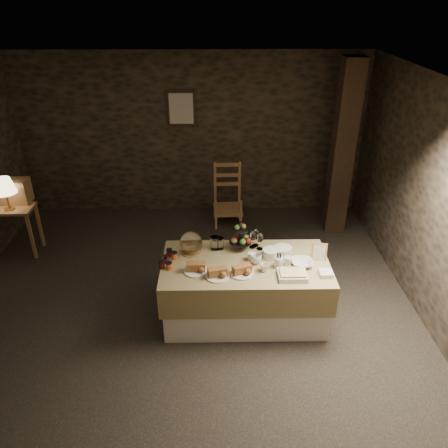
{
  "coord_description": "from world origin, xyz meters",
  "views": [
    {
      "loc": [
        0.4,
        -4.32,
        3.39
      ],
      "look_at": [
        0.47,
        0.2,
        0.94
      ],
      "focal_mm": 35.0,
      "sensor_mm": 36.0,
      "label": 1
    }
  ],
  "objects_px": {
    "chair": "(228,197)",
    "timber_column": "(343,150)",
    "wine_rack": "(14,191)",
    "buffet_table": "(245,286)",
    "console_table": "(10,216)",
    "table_lamp": "(4,186)",
    "fruit_stand": "(241,239)"
  },
  "relations": [
    {
      "from": "console_table",
      "to": "table_lamp",
      "type": "bearing_deg",
      "value": -45.0
    },
    {
      "from": "table_lamp",
      "to": "timber_column",
      "type": "xyz_separation_m",
      "value": [
        4.68,
        0.69,
        0.24
      ]
    },
    {
      "from": "console_table",
      "to": "table_lamp",
      "type": "height_order",
      "value": "table_lamp"
    },
    {
      "from": "table_lamp",
      "to": "wine_rack",
      "type": "relative_size",
      "value": 1.09
    },
    {
      "from": "timber_column",
      "to": "fruit_stand",
      "type": "relative_size",
      "value": 7.24
    },
    {
      "from": "timber_column",
      "to": "buffet_table",
      "type": "bearing_deg",
      "value": -126.36
    },
    {
      "from": "wine_rack",
      "to": "timber_column",
      "type": "height_order",
      "value": "timber_column"
    },
    {
      "from": "console_table",
      "to": "fruit_stand",
      "type": "distance_m",
      "value": 3.38
    },
    {
      "from": "wine_rack",
      "to": "timber_column",
      "type": "distance_m",
      "value": 4.73
    },
    {
      "from": "buffet_table",
      "to": "fruit_stand",
      "type": "xyz_separation_m",
      "value": [
        -0.04,
        0.28,
        0.45
      ]
    },
    {
      "from": "table_lamp",
      "to": "wine_rack",
      "type": "bearing_deg",
      "value": 90.0
    },
    {
      "from": "console_table",
      "to": "timber_column",
      "type": "bearing_deg",
      "value": 7.72
    },
    {
      "from": "fruit_stand",
      "to": "console_table",
      "type": "bearing_deg",
      "value": 159.89
    },
    {
      "from": "table_lamp",
      "to": "fruit_stand",
      "type": "height_order",
      "value": "table_lamp"
    },
    {
      "from": "console_table",
      "to": "chair",
      "type": "xyz_separation_m",
      "value": [
        3.06,
        0.91,
        -0.16
      ]
    },
    {
      "from": "console_table",
      "to": "table_lamp",
      "type": "xyz_separation_m",
      "value": [
        0.05,
        -0.05,
        0.47
      ]
    },
    {
      "from": "chair",
      "to": "console_table",
      "type": "bearing_deg",
      "value": -165.04
    },
    {
      "from": "chair",
      "to": "timber_column",
      "type": "height_order",
      "value": "timber_column"
    },
    {
      "from": "table_lamp",
      "to": "fruit_stand",
      "type": "xyz_separation_m",
      "value": [
        3.11,
        -1.11,
        -0.19
      ]
    },
    {
      "from": "buffet_table",
      "to": "chair",
      "type": "xyz_separation_m",
      "value": [
        -0.14,
        2.35,
        0.01
      ]
    },
    {
      "from": "wine_rack",
      "to": "timber_column",
      "type": "relative_size",
      "value": 0.16
    },
    {
      "from": "buffet_table",
      "to": "table_lamp",
      "type": "height_order",
      "value": "table_lamp"
    },
    {
      "from": "console_table",
      "to": "table_lamp",
      "type": "relative_size",
      "value": 1.57
    },
    {
      "from": "console_table",
      "to": "chair",
      "type": "height_order",
      "value": "chair"
    },
    {
      "from": "buffet_table",
      "to": "fruit_stand",
      "type": "relative_size",
      "value": 5.14
    },
    {
      "from": "chair",
      "to": "wine_rack",
      "type": "bearing_deg",
      "value": -167.97
    },
    {
      "from": "console_table",
      "to": "chair",
      "type": "relative_size",
      "value": 0.94
    },
    {
      "from": "wine_rack",
      "to": "console_table",
      "type": "bearing_deg",
      "value": -105.52
    },
    {
      "from": "buffet_table",
      "to": "fruit_stand",
      "type": "height_order",
      "value": "fruit_stand"
    },
    {
      "from": "wine_rack",
      "to": "buffet_table",
      "type": "bearing_deg",
      "value": -27.22
    },
    {
      "from": "console_table",
      "to": "fruit_stand",
      "type": "xyz_separation_m",
      "value": [
        3.16,
        -1.16,
        0.28
      ]
    },
    {
      "from": "chair",
      "to": "buffet_table",
      "type": "bearing_deg",
      "value": -88.29
    }
  ]
}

